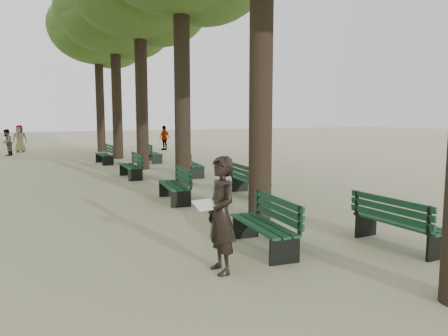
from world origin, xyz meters
name	(u,v)px	position (x,y,z in m)	size (l,w,h in m)	color
ground	(274,270)	(0.00, 0.00, 0.00)	(120.00, 120.00, 0.00)	#B3AE87
tree_central_4	(114,11)	(1.50, 18.00, 7.65)	(6.00, 6.00, 9.95)	#33261C
tree_central_5	(98,28)	(1.50, 23.00, 7.65)	(6.00, 6.00, 9.95)	#33261C
bench_left_0	(263,235)	(0.37, 0.93, 0.27)	(0.73, 1.84, 0.92)	black
bench_left_1	(174,192)	(0.37, 5.65, 0.27)	(0.77, 1.85, 0.92)	black
bench_left_2	(131,171)	(0.37, 10.57, 0.27)	(0.61, 1.81, 0.92)	black
bench_left_3	(104,158)	(0.37, 15.85, 0.27)	(0.62, 1.82, 0.92)	black
bench_right_0	(399,232)	(2.63, 0.04, 0.27)	(0.63, 1.82, 0.92)	black
bench_right_1	(250,187)	(2.63, 5.50, 0.27)	(0.75, 1.85, 0.92)	black
bench_right_2	(192,169)	(2.63, 10.10, 0.27)	(0.76, 1.85, 0.92)	black
bench_right_3	(153,157)	(2.63, 15.43, 0.27)	(0.58, 1.80, 0.92)	black
man_with_map	(221,215)	(-0.75, 0.27, 0.87)	(0.61, 0.70, 1.75)	black
pedestrian_c	(164,138)	(5.53, 22.50, 0.81)	(0.95, 0.32, 1.62)	#262628
pedestrian_d	(20,139)	(-3.19, 24.68, 0.86)	(0.84, 0.34, 1.71)	#262628
pedestrian_a	(7,143)	(-3.90, 22.37, 0.76)	(0.74, 0.31, 1.53)	#262628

